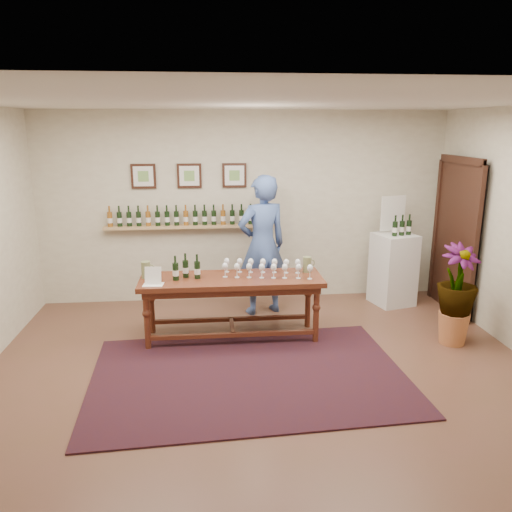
{
  "coord_description": "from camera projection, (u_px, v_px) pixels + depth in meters",
  "views": [
    {
      "loc": [
        -0.55,
        -4.81,
        2.57
      ],
      "look_at": [
        0.0,
        0.8,
        1.1
      ],
      "focal_mm": 35.0,
      "sensor_mm": 36.0,
      "label": 1
    }
  ],
  "objects": [
    {
      "name": "ground",
      "position": [
        263.0,
        374.0,
        5.34
      ],
      "size": [
        6.0,
        6.0,
        0.0
      ],
      "primitive_type": "plane",
      "color": "brown",
      "rests_on": "ground"
    },
    {
      "name": "room_shell",
      "position": [
        397.0,
        232.0,
        7.04
      ],
      "size": [
        6.0,
        6.0,
        6.0
      ],
      "color": "beige",
      "rests_on": "ground"
    },
    {
      "name": "rug",
      "position": [
        249.0,
        375.0,
        5.3
      ],
      "size": [
        3.4,
        2.36,
        0.02
      ],
      "primitive_type": "cube",
      "rotation": [
        0.0,
        0.0,
        0.05
      ],
      "color": "#49170D",
      "rests_on": "ground"
    },
    {
      "name": "tasting_table",
      "position": [
        232.0,
        287.0,
        6.1
      ],
      "size": [
        2.22,
        0.71,
        0.79
      ],
      "rotation": [
        0.0,
        0.0,
        -0.0
      ],
      "color": "#431610",
      "rests_on": "ground"
    },
    {
      "name": "table_glasses",
      "position": [
        262.0,
        268.0,
        6.14
      ],
      "size": [
        1.4,
        0.54,
        0.19
      ],
      "primitive_type": null,
      "rotation": [
        0.0,
        0.0,
        -0.17
      ],
      "color": "white",
      "rests_on": "tasting_table"
    },
    {
      "name": "table_bottles",
      "position": [
        186.0,
        265.0,
        6.0
      ],
      "size": [
        0.33,
        0.22,
        0.32
      ],
      "primitive_type": null,
      "rotation": [
        0.0,
        0.0,
        0.16
      ],
      "color": "black",
      "rests_on": "tasting_table"
    },
    {
      "name": "pitcher_left",
      "position": [
        146.0,
        270.0,
        6.03
      ],
      "size": [
        0.13,
        0.13,
        0.21
      ],
      "primitive_type": null,
      "rotation": [
        0.0,
        0.0,
        -0.03
      ],
      "color": "olive",
      "rests_on": "tasting_table"
    },
    {
      "name": "pitcher_right",
      "position": [
        307.0,
        264.0,
        6.28
      ],
      "size": [
        0.14,
        0.14,
        0.2
      ],
      "primitive_type": null,
      "rotation": [
        0.0,
        0.0,
        -0.16
      ],
      "color": "olive",
      "rests_on": "tasting_table"
    },
    {
      "name": "menu_card",
      "position": [
        153.0,
        276.0,
        5.78
      ],
      "size": [
        0.24,
        0.18,
        0.21
      ],
      "primitive_type": "cube",
      "rotation": [
        0.0,
        0.0,
        -0.08
      ],
      "color": "silver",
      "rests_on": "tasting_table"
    },
    {
      "name": "display_pedestal",
      "position": [
        393.0,
        269.0,
        7.35
      ],
      "size": [
        0.65,
        0.65,
        1.05
      ],
      "primitive_type": "cube",
      "rotation": [
        0.0,
        0.0,
        0.26
      ],
      "color": "silver",
      "rests_on": "ground"
    },
    {
      "name": "pedestal_bottles",
      "position": [
        402.0,
        224.0,
        7.11
      ],
      "size": [
        0.34,
        0.17,
        0.32
      ],
      "primitive_type": null,
      "rotation": [
        0.0,
        0.0,
        0.26
      ],
      "color": "black",
      "rests_on": "display_pedestal"
    },
    {
      "name": "info_sign",
      "position": [
        393.0,
        213.0,
        7.3
      ],
      "size": [
        0.4,
        0.13,
        0.56
      ],
      "primitive_type": "cube",
      "rotation": [
        0.0,
        0.0,
        0.26
      ],
      "color": "silver",
      "rests_on": "display_pedestal"
    },
    {
      "name": "potted_plant",
      "position": [
        456.0,
        295.0,
        5.95
      ],
      "size": [
        0.66,
        0.66,
        1.07
      ],
      "rotation": [
        0.0,
        0.0,
        0.2
      ],
      "color": "#AF663A",
      "rests_on": "ground"
    },
    {
      "name": "person",
      "position": [
        262.0,
        246.0,
        6.88
      ],
      "size": [
        0.82,
        0.66,
        1.95
      ],
      "primitive_type": "imported",
      "rotation": [
        0.0,
        0.0,
        3.46
      ],
      "color": "#3D5590",
      "rests_on": "ground"
    }
  ]
}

